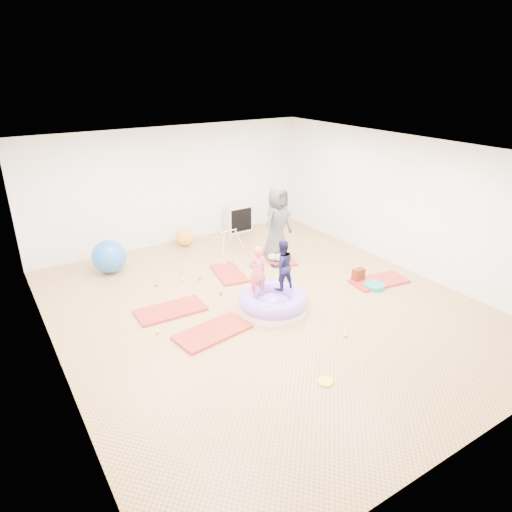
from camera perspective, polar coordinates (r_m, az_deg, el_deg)
room at (r=7.80m, az=1.19°, el=2.67°), size 7.01×8.01×2.81m
gym_mat_front_left at (r=7.63m, az=-5.45°, el=-9.43°), size 1.32×0.80×0.05m
gym_mat_mid_left at (r=8.36m, az=-10.60°, el=-6.68°), size 1.24×0.66×0.05m
gym_mat_center_back at (r=9.63m, az=-3.41°, el=-2.18°), size 0.72×1.14×0.04m
gym_mat_right at (r=9.60m, az=15.13°, el=-3.06°), size 1.22×0.74×0.05m
gym_mat_rear_right at (r=10.43m, az=2.73°, el=-0.12°), size 0.83×1.22×0.05m
inflatable_cushion at (r=8.22m, az=2.17°, el=-5.77°), size 1.26×1.26×0.40m
child_pink at (r=7.85m, az=0.15°, el=-1.65°), size 0.35×0.24×0.94m
child_navy at (r=8.12m, az=3.24°, el=-0.84°), size 0.49×0.40×0.94m
adult_caregiver at (r=10.07m, az=2.68°, el=4.15°), size 0.92×0.75×1.64m
infant at (r=10.15m, az=2.43°, el=-0.02°), size 0.34×0.35×0.20m
ball_pit_balls at (r=8.81m, az=-2.68°, el=-4.58°), size 4.53×3.63×0.07m
exercise_ball_blue at (r=10.08m, az=-17.88°, el=-0.07°), size 0.71×0.71×0.71m
exercise_ball_orange at (r=11.21m, az=-8.87°, el=2.39°), size 0.45×0.45×0.45m
infant_play_gym at (r=10.82m, az=-3.59°, el=2.41°), size 0.62×0.59×0.48m
cube_shelf at (r=12.02m, az=-2.23°, el=4.70°), size 0.70×0.35×0.70m
balance_disc at (r=9.33m, az=14.57°, el=-3.65°), size 0.40×0.40×0.09m
backpack at (r=9.48m, az=12.67°, el=-2.37°), size 0.24×0.15×0.28m
yellow_toy at (r=6.65m, az=8.68°, el=-15.25°), size 0.22×0.22×0.03m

